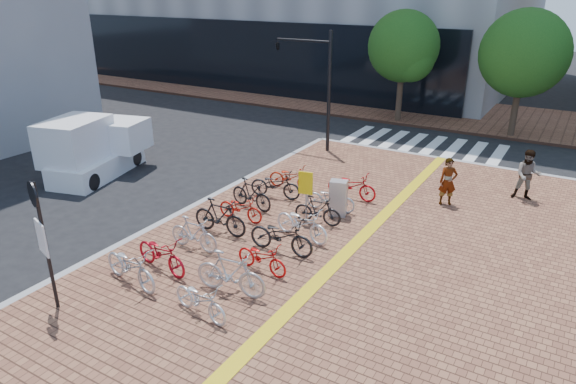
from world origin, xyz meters
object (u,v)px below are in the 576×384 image
Objects in this scene: bike_9 at (230,273)px; pedestrian_b at (528,175)px; bike_3 at (220,217)px; bike_15 at (352,185)px; bike_2 at (194,234)px; bike_14 at (331,198)px; pedestrian_a at (448,182)px; bike_11 at (281,236)px; bike_8 at (200,299)px; bike_0 at (130,266)px; yellow_sign at (306,188)px; bike_10 at (262,257)px; notice_sign at (41,231)px; traffic_light_pole at (305,68)px; bike_7 at (291,177)px; bike_1 at (161,253)px; bike_13 at (318,210)px; utility_box at (338,198)px; box_truck at (94,149)px; bike_6 at (275,185)px; bike_4 at (241,208)px; bike_12 at (302,223)px.

bike_9 is 11.56m from pedestrian_b.
bike_15 is at bearing -28.95° from bike_3.
pedestrian_b is at bearing -42.03° from bike_2.
pedestrian_a is at bearing -59.04° from bike_14.
pedestrian_b reaches higher than bike_11.
pedestrian_b reaches higher than bike_8.
bike_0 is 5.91m from yellow_sign.
bike_2 reaches higher than bike_10.
bike_0 is 0.62× the size of notice_sign.
bike_7 is at bearing -66.26° from traffic_light_pole.
traffic_light_pole is at bearing 22.40° from bike_11.
bike_3 is at bearing 9.15° from bike_1.
bike_13 is 0.84× the size of bike_15.
box_truck is (-10.26, -1.23, 0.40)m from utility_box.
bike_6 is at bearing 31.33° from bike_11.
bike_6 is at bearing 81.70° from bike_14.
bike_11 is 0.62× the size of notice_sign.
traffic_light_pole reaches higher than bike_9.
bike_15 is (2.30, 7.16, -0.01)m from bike_1.
bike_10 is at bearing -81.46° from yellow_sign.
bike_0 is 2.40m from bike_8.
yellow_sign is (2.01, 5.52, 0.66)m from bike_0.
yellow_sign reaches higher than bike_7.
bike_1 is 1.19× the size of bike_10.
notice_sign is (-3.09, -8.39, 1.58)m from bike_14.
bike_9 is (2.27, 0.03, 0.07)m from bike_1.
bike_14 is 0.53× the size of notice_sign.
notice_sign is at bearing 169.88° from bike_4.
bike_15 is at bearing 172.49° from pedestrian_a.
bike_12 is (2.34, -0.13, 0.08)m from bike_4.
bike_1 is at bearing 83.40° from bike_9.
box_truck is at bearing 64.32° from bike_0.
bike_10 is 10.41m from pedestrian_b.
notice_sign is 14.57m from traffic_light_pole.
bike_10 is 11.93m from traffic_light_pole.
bike_11 is (2.25, 1.13, 0.03)m from bike_2.
bike_13 is (2.27, 3.32, -0.03)m from bike_2.
bike_7 is at bearing 24.95° from bike_8.
bike_4 reaches higher than bike_10.
pedestrian_b reaches higher than utility_box.
notice_sign reaches higher than bike_6.
pedestrian_b reaches higher than bike_6.
bike_4 is 0.82× the size of bike_11.
bike_14 is at bearing 8.17° from box_truck.
traffic_light_pole is at bearing 10.50° from bike_2.
yellow_sign is at bearing 12.80° from bike_8.
box_truck is at bearing -173.14° from utility_box.
pedestrian_a is (5.35, 5.83, 0.27)m from bike_3.
bike_6 is 1.10× the size of bike_14.
notice_sign is (-8.58, -12.84, 1.12)m from pedestrian_b.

